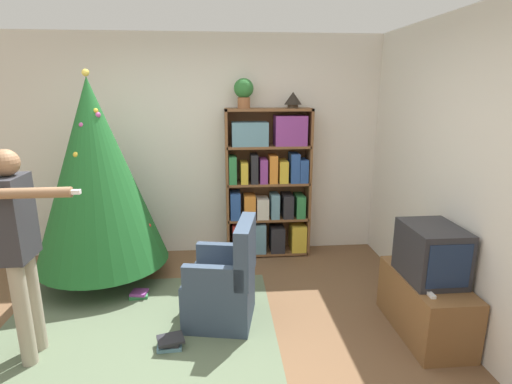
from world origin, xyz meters
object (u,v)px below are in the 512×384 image
at_px(television, 431,253).
at_px(standing_person, 19,240).
at_px(potted_plant, 244,91).
at_px(table_lamp, 293,99).
at_px(christmas_tree, 96,174).
at_px(bookshelf, 269,186).
at_px(armchair, 224,286).

distance_m(television, standing_person, 3.11).
height_order(potted_plant, table_lamp, potted_plant).
xyz_separation_m(christmas_tree, standing_person, (-0.19, -1.25, -0.21)).
distance_m(bookshelf, christmas_tree, 1.91).
height_order(bookshelf, christmas_tree, christmas_tree).
bearing_deg(potted_plant, table_lamp, -0.00).
bearing_deg(potted_plant, christmas_tree, -160.27).
distance_m(bookshelf, potted_plant, 1.14).
distance_m(bookshelf, table_lamp, 1.05).
distance_m(christmas_tree, table_lamp, 2.27).
relative_size(bookshelf, christmas_tree, 0.82).
relative_size(christmas_tree, armchair, 2.36).
bearing_deg(potted_plant, standing_person, -133.61).
bearing_deg(table_lamp, bookshelf, -178.11).
distance_m(christmas_tree, potted_plant, 1.81).
distance_m(christmas_tree, armchair, 1.75).
bearing_deg(standing_person, potted_plant, 135.66).
bearing_deg(potted_plant, bookshelf, -1.76).
relative_size(christmas_tree, potted_plant, 6.59).
xyz_separation_m(television, potted_plant, (-1.39, 1.76, 1.24)).
relative_size(television, potted_plant, 1.61).
xyz_separation_m(bookshelf, armchair, (-0.56, -1.42, -0.54)).
height_order(christmas_tree, standing_person, christmas_tree).
height_order(television, christmas_tree, christmas_tree).
height_order(christmas_tree, table_lamp, christmas_tree).
xyz_separation_m(bookshelf, potted_plant, (-0.29, 0.01, 1.10)).
bearing_deg(potted_plant, armchair, -100.49).
xyz_separation_m(armchair, potted_plant, (0.27, 1.43, 1.64)).
bearing_deg(christmas_tree, armchair, -35.19).
relative_size(standing_person, table_lamp, 7.98).
xyz_separation_m(bookshelf, christmas_tree, (-1.81, -0.54, 0.30)).
bearing_deg(table_lamp, armchair, -119.92).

